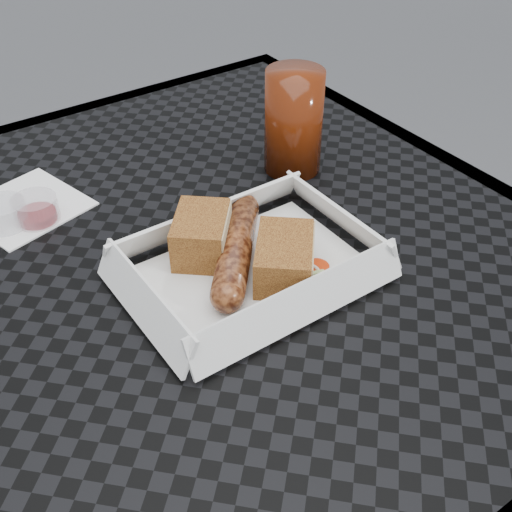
{
  "coord_description": "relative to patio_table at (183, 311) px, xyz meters",
  "views": [
    {
      "loc": [
        -0.23,
        -0.47,
        1.17
      ],
      "look_at": [
        0.05,
        -0.07,
        0.78
      ],
      "focal_mm": 45.0,
      "sensor_mm": 36.0,
      "label": 1
    }
  ],
  "objects": [
    {
      "name": "bratwurst",
      "position": [
        0.05,
        -0.04,
        0.1
      ],
      "size": [
        0.13,
        0.14,
        0.03
      ],
      "rotation": [
        0.0,
        0.0,
        0.87
      ],
      "color": "brown",
      "rests_on": "food_tray"
    },
    {
      "name": "patio_table",
      "position": [
        0.0,
        0.0,
        0.0
      ],
      "size": [
        0.8,
        0.8,
        0.74
      ],
      "color": "black",
      "rests_on": "ground"
    },
    {
      "name": "condiment_cup_sauce",
      "position": [
        -0.1,
        0.15,
        0.09
      ],
      "size": [
        0.05,
        0.05,
        0.03
      ],
      "primitive_type": "cylinder",
      "color": "maroon",
      "rests_on": "patio_table"
    },
    {
      "name": "condiment_cup_empty",
      "position": [
        -0.13,
        0.16,
        0.09
      ],
      "size": [
        0.05,
        0.05,
        0.03
      ],
      "primitive_type": "cylinder",
      "color": "silver",
      "rests_on": "patio_table"
    },
    {
      "name": "veg_garnish",
      "position": [
        0.1,
        -0.11,
        0.08
      ],
      "size": [
        0.03,
        0.03,
        0.0
      ],
      "color": "red",
      "rests_on": "food_tray"
    },
    {
      "name": "drink_glass",
      "position": [
        0.21,
        0.08,
        0.14
      ],
      "size": [
        0.07,
        0.07,
        0.13
      ],
      "primitive_type": "cylinder",
      "color": "#4C1706",
      "rests_on": "patio_table"
    },
    {
      "name": "food_tray",
      "position": [
        0.05,
        -0.06,
        0.08
      ],
      "size": [
        0.22,
        0.15,
        0.0
      ],
      "primitive_type": "cube",
      "color": "white",
      "rests_on": "patio_table"
    },
    {
      "name": "bread_near",
      "position": [
        0.02,
        -0.01,
        0.1
      ],
      "size": [
        0.09,
        0.09,
        0.05
      ],
      "primitive_type": "cube",
      "rotation": [
        0.0,
        0.0,
        0.87
      ],
      "color": "#935D24",
      "rests_on": "food_tray"
    },
    {
      "name": "bread_far",
      "position": [
        0.07,
        -0.09,
        0.1
      ],
      "size": [
        0.09,
        0.1,
        0.04
      ],
      "primitive_type": "cube",
      "rotation": [
        0.0,
        0.0,
        0.87
      ],
      "color": "#935D24",
      "rests_on": "food_tray"
    },
    {
      "name": "napkin",
      "position": [
        -0.1,
        0.18,
        0.08
      ],
      "size": [
        0.15,
        0.15,
        0.0
      ],
      "primitive_type": "cube",
      "rotation": [
        0.0,
        0.0,
        0.25
      ],
      "color": "white",
      "rests_on": "patio_table"
    }
  ]
}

